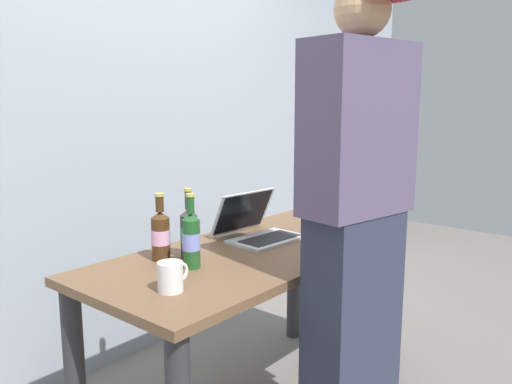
# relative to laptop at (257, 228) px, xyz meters

# --- Properties ---
(desk) EXTENTS (1.54, 0.71, 0.75)m
(desk) POSITION_rel_laptop_xyz_m (-0.15, -0.11, -0.18)
(desk) COLOR brown
(desk) RESTS_ON ground
(laptop) EXTENTS (0.36, 0.34, 0.21)m
(laptop) POSITION_rel_laptop_xyz_m (0.00, 0.00, 0.00)
(laptop) COLOR #B7BABC
(laptop) RESTS_ON desk
(beer_bottle_amber) EXTENTS (0.07, 0.07, 0.29)m
(beer_bottle_amber) POSITION_rel_laptop_xyz_m (-0.41, 0.02, 0.06)
(beer_bottle_amber) COLOR #333333
(beer_bottle_amber) RESTS_ON desk
(beer_bottle_dark) EXTENTS (0.07, 0.07, 0.29)m
(beer_bottle_dark) POSITION_rel_laptop_xyz_m (-0.50, -0.08, 0.06)
(beer_bottle_dark) COLOR #1E5123
(beer_bottle_dark) RESTS_ON desk
(beer_bottle_green) EXTENTS (0.08, 0.08, 0.27)m
(beer_bottle_green) POSITION_rel_laptop_xyz_m (-0.51, 0.08, 0.06)
(beer_bottle_green) COLOR #472B14
(beer_bottle_green) RESTS_ON desk
(person_figure) EXTENTS (0.44, 0.31, 1.81)m
(person_figure) POSITION_rel_laptop_xyz_m (-0.21, -0.63, 0.12)
(person_figure) COLOR #2D3347
(person_figure) RESTS_ON ground
(coffee_mug) EXTENTS (0.12, 0.09, 0.10)m
(coffee_mug) POSITION_rel_laptop_xyz_m (-0.71, -0.22, 0.00)
(coffee_mug) COLOR white
(coffee_mug) RESTS_ON desk
(back_wall) EXTENTS (6.00, 0.10, 2.60)m
(back_wall) POSITION_rel_laptop_xyz_m (-0.15, 0.79, 0.50)
(back_wall) COLOR #99A3AD
(back_wall) RESTS_ON ground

